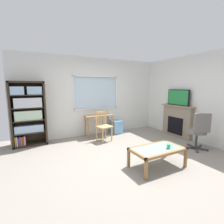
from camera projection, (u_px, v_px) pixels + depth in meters
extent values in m
cube|color=gray|center=(126.00, 157.00, 3.93)|extent=(5.98, 5.45, 0.02)
cube|color=silver|center=(92.00, 121.00, 5.80)|extent=(4.98, 0.12, 0.89)
cube|color=silver|center=(91.00, 67.00, 5.52)|extent=(4.98, 0.12, 0.61)
cube|color=silver|center=(42.00, 94.00, 4.92)|extent=(1.83, 0.12, 1.13)
cube|color=silver|center=(133.00, 92.00, 6.44)|extent=(1.56, 0.12, 1.13)
cube|color=silver|center=(95.00, 93.00, 5.72)|extent=(1.58, 0.02, 1.13)
cube|color=white|center=(96.00, 109.00, 5.74)|extent=(1.64, 0.06, 0.03)
cube|color=white|center=(96.00, 77.00, 5.58)|extent=(1.64, 0.06, 0.03)
cube|color=white|center=(73.00, 93.00, 5.29)|extent=(0.03, 0.06, 1.13)
cube|color=white|center=(116.00, 92.00, 6.03)|extent=(0.03, 0.06, 1.13)
cube|color=silver|center=(199.00, 98.00, 4.90)|extent=(0.12, 4.65, 2.62)
cube|color=#2D2319|center=(11.00, 115.00, 4.40)|extent=(0.05, 0.38, 1.81)
cube|color=#2D2319|center=(45.00, 113.00, 4.79)|extent=(0.05, 0.38, 1.81)
cube|color=#2D2319|center=(26.00, 82.00, 4.46)|extent=(0.90, 0.38, 0.05)
cube|color=#2D2319|center=(31.00, 144.00, 4.73)|extent=(0.90, 0.38, 0.05)
cube|color=#2D2319|center=(28.00, 113.00, 4.76)|extent=(0.90, 0.02, 1.81)
cube|color=#2D2319|center=(30.00, 132.00, 4.68)|extent=(0.85, 0.36, 0.02)
cube|color=#2D2319|center=(29.00, 120.00, 4.62)|extent=(0.85, 0.36, 0.02)
cube|color=#2D2319|center=(28.00, 108.00, 4.57)|extent=(0.85, 0.36, 0.02)
cube|color=#2D2319|center=(27.00, 95.00, 4.52)|extent=(0.85, 0.36, 0.02)
cube|color=#9EBCDB|center=(29.00, 128.00, 4.65)|extent=(0.73, 0.28, 0.20)
cube|color=#B7D6B2|center=(29.00, 115.00, 4.59)|extent=(0.68, 0.28, 0.27)
cube|color=silver|center=(28.00, 103.00, 4.54)|extent=(0.69, 0.32, 0.27)
cube|color=#9EBCDB|center=(17.00, 91.00, 4.38)|extent=(0.33, 0.32, 0.22)
cube|color=#9EBCDB|center=(34.00, 90.00, 4.58)|extent=(0.37, 0.30, 0.22)
cube|color=yellow|center=(16.00, 141.00, 4.52)|extent=(0.04, 0.23, 0.26)
cube|color=white|center=(17.00, 141.00, 4.54)|extent=(0.02, 0.29, 0.27)
cube|color=purple|center=(19.00, 141.00, 4.56)|extent=(0.03, 0.23, 0.21)
cube|color=#286BB2|center=(20.00, 140.00, 4.57)|extent=(0.03, 0.25, 0.26)
cube|color=orange|center=(22.00, 140.00, 4.59)|extent=(0.03, 0.26, 0.25)
cube|color=red|center=(23.00, 140.00, 4.61)|extent=(0.03, 0.30, 0.26)
cube|color=white|center=(25.00, 140.00, 4.63)|extent=(0.03, 0.21, 0.25)
cube|color=#A37547|center=(99.00, 116.00, 5.51)|extent=(0.96, 0.39, 0.03)
cylinder|color=#A37547|center=(88.00, 128.00, 5.23)|extent=(0.04, 0.04, 0.69)
cylinder|color=#A37547|center=(112.00, 125.00, 5.63)|extent=(0.04, 0.04, 0.69)
cylinder|color=#A37547|center=(85.00, 126.00, 5.49)|extent=(0.04, 0.04, 0.69)
cylinder|color=#A37547|center=(108.00, 124.00, 5.89)|extent=(0.04, 0.04, 0.69)
cube|color=tan|center=(104.00, 127.00, 5.04)|extent=(0.49, 0.48, 0.04)
cylinder|color=tan|center=(103.00, 136.00, 4.84)|extent=(0.04, 0.04, 0.43)
cylinder|color=tan|center=(112.00, 134.00, 5.06)|extent=(0.04, 0.04, 0.43)
cylinder|color=tan|center=(97.00, 134.00, 5.09)|extent=(0.04, 0.04, 0.43)
cylinder|color=tan|center=(105.00, 132.00, 5.30)|extent=(0.04, 0.04, 0.43)
cylinder|color=tan|center=(96.00, 119.00, 5.02)|extent=(0.04, 0.04, 0.45)
cylinder|color=tan|center=(105.00, 118.00, 5.23)|extent=(0.04, 0.04, 0.45)
cube|color=tan|center=(101.00, 112.00, 5.09)|extent=(0.36, 0.11, 0.06)
cylinder|color=tan|center=(98.00, 120.00, 5.06)|extent=(0.02, 0.02, 0.35)
cylinder|color=tan|center=(101.00, 119.00, 5.13)|extent=(0.02, 0.02, 0.35)
cylinder|color=tan|center=(104.00, 119.00, 5.19)|extent=(0.02, 0.02, 0.35)
cube|color=#72ADDB|center=(116.00, 127.00, 5.95)|extent=(0.35, 0.40, 0.45)
cube|color=gray|center=(177.00, 122.00, 5.49)|extent=(0.18, 1.09, 1.01)
cube|color=black|center=(175.00, 126.00, 5.47)|extent=(0.03, 0.60, 0.56)
cube|color=gray|center=(178.00, 106.00, 5.40)|extent=(0.26, 1.19, 0.04)
cube|color=black|center=(178.00, 97.00, 5.36)|extent=(0.05, 0.82, 0.51)
cube|color=#237F3D|center=(178.00, 97.00, 5.35)|extent=(0.01, 0.77, 0.46)
cylinder|color=slate|center=(197.00, 131.00, 4.37)|extent=(0.48, 0.48, 0.09)
cube|color=slate|center=(202.00, 123.00, 4.11)|extent=(0.39, 0.26, 0.48)
cylinder|color=#38383D|center=(196.00, 140.00, 4.41)|extent=(0.06, 0.06, 0.42)
cube|color=#38383D|center=(190.00, 148.00, 4.44)|extent=(0.26, 0.17, 0.03)
cylinder|color=#38383D|center=(185.00, 148.00, 4.44)|extent=(0.05, 0.05, 0.05)
cube|color=#38383D|center=(196.00, 150.00, 4.31)|extent=(0.23, 0.22, 0.03)
cylinder|color=#38383D|center=(197.00, 152.00, 4.18)|extent=(0.05, 0.05, 0.05)
cube|color=#38383D|center=(201.00, 149.00, 4.36)|extent=(0.15, 0.27, 0.03)
cylinder|color=#38383D|center=(207.00, 150.00, 4.27)|extent=(0.05, 0.05, 0.05)
cube|color=#38383D|center=(198.00, 147.00, 4.52)|extent=(0.28, 0.07, 0.03)
cylinder|color=#38383D|center=(201.00, 146.00, 4.60)|extent=(0.05, 0.05, 0.05)
cube|color=#38383D|center=(192.00, 146.00, 4.57)|extent=(0.09, 0.28, 0.03)
cylinder|color=#38383D|center=(188.00, 144.00, 4.70)|extent=(0.05, 0.05, 0.05)
cube|color=#8C9E99|center=(157.00, 148.00, 3.39)|extent=(1.00, 0.51, 0.02)
cube|color=olive|center=(168.00, 154.00, 3.15)|extent=(1.10, 0.05, 0.05)
cube|color=olive|center=(148.00, 145.00, 3.64)|extent=(1.10, 0.05, 0.05)
cube|color=olive|center=(137.00, 154.00, 3.15)|extent=(0.05, 0.61, 0.05)
cube|color=olive|center=(175.00, 145.00, 3.64)|extent=(0.05, 0.61, 0.05)
cube|color=olive|center=(146.00, 170.00, 2.94)|extent=(0.05, 0.05, 0.36)
cube|color=olive|center=(186.00, 159.00, 3.42)|extent=(0.05, 0.05, 0.36)
cube|color=olive|center=(129.00, 158.00, 3.43)|extent=(0.05, 0.05, 0.36)
cube|color=olive|center=(165.00, 150.00, 3.91)|extent=(0.05, 0.05, 0.36)
cylinder|color=#33B770|center=(169.00, 146.00, 3.36)|extent=(0.07, 0.07, 0.09)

